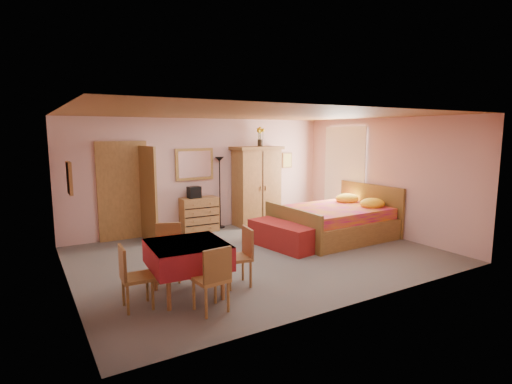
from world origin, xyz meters
TOP-DOWN VIEW (x-y plane):
  - floor at (0.00, 0.00)m, footprint 6.50×6.50m
  - ceiling at (0.00, 0.00)m, footprint 6.50×6.50m
  - wall_back at (0.00, 2.50)m, footprint 6.50×0.10m
  - wall_front at (0.00, -2.50)m, footprint 6.50×0.10m
  - wall_left at (-3.25, 0.00)m, footprint 0.10×5.00m
  - wall_right at (3.25, 0.00)m, footprint 0.10×5.00m
  - doorway at (-1.90, 2.47)m, footprint 1.06×0.12m
  - window at (3.21, 1.20)m, footprint 0.08×1.40m
  - picture_left at (-3.22, -0.60)m, footprint 0.04×0.32m
  - picture_back at (2.35, 2.47)m, footprint 0.30×0.04m
  - chest_of_drawers at (-0.26, 2.26)m, footprint 0.86×0.45m
  - wall_mirror at (-0.26, 2.47)m, footprint 0.93×0.07m
  - stereo at (-0.37, 2.27)m, footprint 0.30×0.23m
  - floor_lamp at (0.33, 2.37)m, footprint 0.28×0.28m
  - wardrobe at (1.26, 2.22)m, footprint 1.27×0.70m
  - sunflower_vase at (1.37, 2.23)m, footprint 0.20×0.20m
  - bed at (2.05, 0.27)m, footprint 2.40×1.90m
  - bench at (0.62, 0.18)m, footprint 0.77×1.55m
  - dining_table at (-1.83, -1.07)m, footprint 1.10×1.10m
  - chair_south at (-1.77, -1.70)m, footprint 0.43×0.43m
  - chair_north at (-1.88, -0.37)m, footprint 0.51×0.51m
  - chair_west at (-2.55, -1.13)m, footprint 0.40×0.40m
  - chair_east at (-1.08, -1.11)m, footprint 0.45×0.45m

SIDE VIEW (x-z plane):
  - floor at x=0.00m, z-range 0.00..0.00m
  - bench at x=0.62m, z-range 0.00..0.50m
  - dining_table at x=-1.83m, z-range 0.00..0.76m
  - chest_of_drawers at x=-0.26m, z-range 0.00..0.80m
  - chair_west at x=-2.55m, z-range 0.00..0.85m
  - chair_south at x=-1.77m, z-range 0.00..0.87m
  - chair_north at x=-1.88m, z-range 0.00..0.87m
  - chair_east at x=-1.08m, z-range 0.00..0.87m
  - bed at x=2.05m, z-range 0.00..1.10m
  - floor_lamp at x=0.33m, z-range 0.00..1.71m
  - stereo at x=-0.37m, z-range 0.80..1.06m
  - wardrobe at x=1.26m, z-range 0.00..1.94m
  - doorway at x=-1.90m, z-range -0.05..2.10m
  - wall_back at x=0.00m, z-range 0.00..2.60m
  - wall_front at x=0.00m, z-range 0.00..2.60m
  - wall_left at x=-3.25m, z-range 0.00..2.60m
  - wall_right at x=3.25m, z-range 0.00..2.60m
  - window at x=3.21m, z-range 0.48..2.42m
  - picture_back at x=2.35m, z-range 1.35..1.75m
  - wall_mirror at x=-0.26m, z-range 1.18..1.92m
  - picture_left at x=-3.22m, z-range 1.49..1.91m
  - sunflower_vase at x=1.37m, z-range 1.94..2.41m
  - ceiling at x=0.00m, z-range 2.60..2.60m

